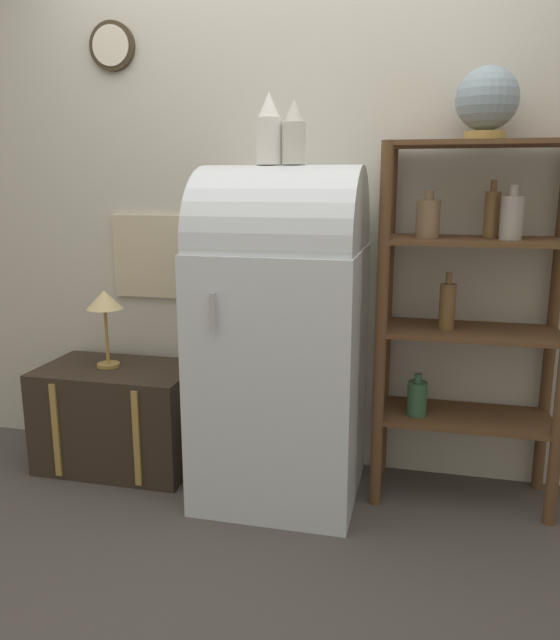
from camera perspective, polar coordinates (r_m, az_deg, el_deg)
The scene contains 9 objects.
ground_plane at distance 2.83m, azimuth -0.89°, elevation -17.13°, with size 12.00×12.00×0.00m, color #4C4742.
wall_back at distance 3.01m, azimuth 1.70°, elevation 11.64°, with size 7.00×0.09×2.70m.
refrigerator at distance 2.73m, azimuth 0.16°, elevation -0.88°, with size 0.69×0.71×1.47m.
suitcase_trunk at distance 3.24m, azimuth -14.45°, elevation -8.53°, with size 0.75×0.47×0.51m.
shelf_unit at distance 2.77m, azimuth 16.86°, elevation 1.76°, with size 0.77×0.37×1.56m.
globe at distance 2.78m, azimuth 18.41°, elevation 18.46°, with size 0.25×0.25×0.29m.
vase_left at distance 2.68m, azimuth -1.01°, elevation 16.88°, with size 0.11×0.11×0.29m.
vase_center at distance 2.65m, azimuth 1.29°, elevation 16.61°, with size 0.09×0.09×0.26m.
desk_lamp at distance 3.12m, azimuth -15.73°, elevation 1.36°, with size 0.17×0.17×0.38m.
Camera 1 is at (0.61, -2.37, 1.41)m, focal length 35.00 mm.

